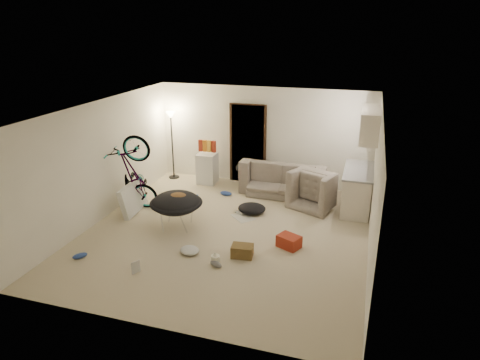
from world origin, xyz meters
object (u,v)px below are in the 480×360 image
(armchair, at_px, (319,192))
(mini_fridge, at_px, (207,168))
(sofa, at_px, (284,181))
(saucer_chair, at_px, (176,207))
(drink_case_b, at_px, (289,241))
(bicycle, at_px, (135,190))
(juicer, at_px, (215,259))
(tv_box, at_px, (133,198))
(floor_lamp, at_px, (171,131))
(drink_case_a, at_px, (242,251))
(kitchen_counter, at_px, (357,190))

(armchair, bearing_deg, mini_fridge, 11.47)
(sofa, relative_size, armchair, 2.08)
(mini_fridge, xyz_separation_m, saucer_chair, (0.34, -2.63, 0.05))
(drink_case_b, bearing_deg, bicycle, -166.28)
(saucer_chair, bearing_deg, drink_case_b, -3.71)
(saucer_chair, xyz_separation_m, juicer, (1.23, -1.10, -0.36))
(mini_fridge, bearing_deg, juicer, -67.32)
(mini_fridge, bearing_deg, drink_case_b, -46.07)
(sofa, height_order, tv_box, tv_box)
(juicer, bearing_deg, tv_box, 148.54)
(mini_fridge, relative_size, drink_case_b, 1.97)
(floor_lamp, distance_m, saucer_chair, 3.17)
(drink_case_a, bearing_deg, saucer_chair, 149.01)
(tv_box, bearing_deg, bicycle, 84.93)
(drink_case_b, bearing_deg, mini_fridge, 159.08)
(floor_lamp, distance_m, mini_fridge, 1.37)
(mini_fridge, relative_size, drink_case_a, 2.08)
(mini_fridge, distance_m, juicer, 4.06)
(drink_case_b, relative_size, juicer, 1.82)
(tv_box, bearing_deg, kitchen_counter, 14.17)
(floor_lamp, height_order, sofa, floor_lamp)
(kitchen_counter, height_order, juicer, kitchen_counter)
(juicer, bearing_deg, bicycle, 146.33)
(bicycle, relative_size, drink_case_b, 4.44)
(mini_fridge, xyz_separation_m, juicer, (1.58, -3.73, -0.31))
(saucer_chair, height_order, juicer, saucer_chair)
(mini_fridge, relative_size, tv_box, 0.81)
(saucer_chair, bearing_deg, sofa, 55.96)
(tv_box, distance_m, juicer, 2.94)
(floor_lamp, xyz_separation_m, tv_box, (0.10, -2.30, -0.98))
(sofa, relative_size, saucer_chair, 1.95)
(drink_case_b, bearing_deg, tv_box, -164.19)
(kitchen_counter, relative_size, drink_case_a, 3.92)
(kitchen_counter, distance_m, sofa, 1.82)
(drink_case_a, xyz_separation_m, drink_case_b, (0.74, 0.58, 0.01))
(saucer_chair, distance_m, drink_case_a, 1.81)
(tv_box, xyz_separation_m, drink_case_b, (3.62, -0.58, -0.21))
(floor_lamp, height_order, drink_case_a, floor_lamp)
(sofa, height_order, armchair, armchair)
(bicycle, distance_m, juicer, 3.02)
(kitchen_counter, relative_size, sofa, 0.72)
(kitchen_counter, relative_size, tv_box, 1.53)
(armchair, xyz_separation_m, bicycle, (-3.89, -1.45, 0.15))
(drink_case_b, distance_m, juicer, 1.47)
(drink_case_a, relative_size, drink_case_b, 0.95)
(juicer, bearing_deg, sofa, 82.60)
(floor_lamp, xyz_separation_m, bicycle, (0.10, -2.16, -0.84))
(drink_case_a, bearing_deg, mini_fridge, 113.68)
(floor_lamp, relative_size, kitchen_counter, 1.21)
(floor_lamp, bearing_deg, armchair, -10.14)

